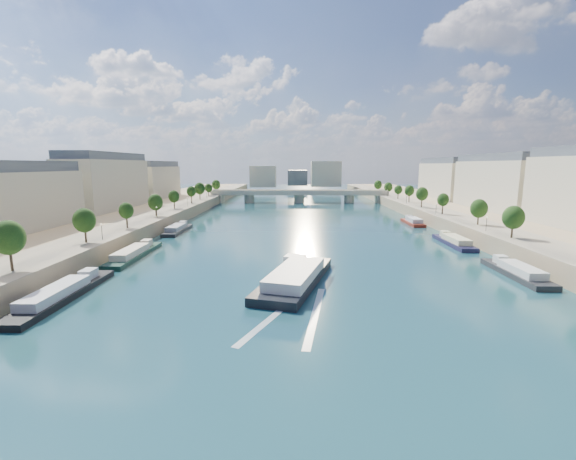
{
  "coord_description": "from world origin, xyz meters",
  "views": [
    {
      "loc": [
        -3.45,
        -26.06,
        24.14
      ],
      "look_at": [
        -5.13,
        86.28,
        5.0
      ],
      "focal_mm": 24.0,
      "sensor_mm": 36.0,
      "label": 1
    }
  ],
  "objects": [
    {
      "name": "ground",
      "position": [
        0.0,
        100.0,
        0.0
      ],
      "size": [
        700.0,
        700.0,
        0.0
      ],
      "primitive_type": "plane",
      "color": "#0B2C33",
      "rests_on": "ground"
    },
    {
      "name": "quay_left",
      "position": [
        -72.0,
        100.0,
        2.5
      ],
      "size": [
        44.0,
        520.0,
        5.0
      ],
      "primitive_type": "cube",
      "color": "#9E8460",
      "rests_on": "ground"
    },
    {
      "name": "quay_right",
      "position": [
        72.0,
        100.0,
        2.5
      ],
      "size": [
        44.0,
        520.0,
        5.0
      ],
      "primitive_type": "cube",
      "color": "#9E8460",
      "rests_on": "ground"
    },
    {
      "name": "pave_left",
      "position": [
        -57.0,
        100.0,
        5.05
      ],
      "size": [
        14.0,
        520.0,
        0.1
      ],
      "primitive_type": "cube",
      "color": "gray",
      "rests_on": "quay_left"
    },
    {
      "name": "pave_right",
      "position": [
        57.0,
        100.0,
        5.05
      ],
      "size": [
        14.0,
        520.0,
        0.1
      ],
      "primitive_type": "cube",
      "color": "gray",
      "rests_on": "quay_right"
    },
    {
      "name": "trees_left",
      "position": [
        -55.0,
        102.0,
        10.48
      ],
      "size": [
        4.8,
        268.8,
        8.26
      ],
      "color": "#382B1E",
      "rests_on": "ground"
    },
    {
      "name": "trees_right",
      "position": [
        55.0,
        110.0,
        10.48
      ],
      "size": [
        4.8,
        268.8,
        8.26
      ],
      "color": "#382B1E",
      "rests_on": "ground"
    },
    {
      "name": "lamps_left",
      "position": [
        -52.5,
        90.0,
        7.78
      ],
      "size": [
        0.36,
        200.36,
        4.28
      ],
      "color": "black",
      "rests_on": "ground"
    },
    {
      "name": "lamps_right",
      "position": [
        52.5,
        105.0,
        7.78
      ],
      "size": [
        0.36,
        200.36,
        4.28
      ],
      "color": "black",
      "rests_on": "ground"
    },
    {
      "name": "buildings_left",
      "position": [
        -85.0,
        112.0,
        16.45
      ],
      "size": [
        16.0,
        226.0,
        23.2
      ],
      "color": "beige",
      "rests_on": "ground"
    },
    {
      "name": "buildings_right",
      "position": [
        85.0,
        112.0,
        16.45
      ],
      "size": [
        16.0,
        226.0,
        23.2
      ],
      "color": "beige",
      "rests_on": "ground"
    },
    {
      "name": "skyline",
      "position": [
        3.19,
        319.52,
        14.66
      ],
      "size": [
        79.0,
        42.0,
        22.0
      ],
      "color": "beige",
      "rests_on": "ground"
    },
    {
      "name": "bridge",
      "position": [
        0.0,
        220.34,
        5.08
      ],
      "size": [
        112.0,
        12.0,
        8.15
      ],
      "color": "#C1B79E",
      "rests_on": "ground"
    },
    {
      "name": "tour_barge",
      "position": [
        -3.09,
        50.15,
        1.29
      ],
      "size": [
        17.38,
        33.22,
        4.34
      ],
      "rotation": [
        0.0,
        0.0,
        -0.27
      ],
      "color": "black",
      "rests_on": "ground"
    },
    {
      "name": "wake",
      "position": [
        -3.09,
        33.66,
        0.02
      ],
      "size": [
        14.48,
        25.89,
        0.04
      ],
      "color": "silver",
      "rests_on": "ground"
    },
    {
      "name": "moored_barges_left",
      "position": [
        -45.5,
        42.65,
        0.84
      ],
      "size": [
        5.0,
        157.83,
        3.6
      ],
      "color": "#1B1B3C",
      "rests_on": "ground"
    },
    {
      "name": "moored_barges_right",
      "position": [
        45.5,
        56.0,
        0.84
      ],
      "size": [
        5.0,
        162.88,
        3.6
      ],
      "color": "black",
      "rests_on": "ground"
    }
  ]
}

